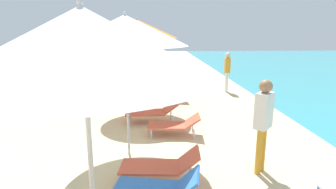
{
  "coord_description": "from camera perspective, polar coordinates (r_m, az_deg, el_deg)",
  "views": [
    {
      "loc": [
        0.13,
        3.89,
        2.59
      ],
      "look_at": [
        0.42,
        9.79,
        1.23
      ],
      "focal_mm": 29.76,
      "sensor_mm": 36.0,
      "label": 1
    }
  ],
  "objects": [
    {
      "name": "umbrella_third",
      "position": [
        2.6,
        -17.08,
        10.0
      ],
      "size": [
        2.4,
        2.4,
        2.86
      ],
      "color": "silver",
      "rests_on": "ground"
    },
    {
      "name": "lounger_third_shoreside",
      "position": [
        4.34,
        -2.04,
        -18.55
      ],
      "size": [
        1.36,
        0.8,
        0.6
      ],
      "rotation": [
        0.0,
        0.0,
        2.95
      ],
      "color": "blue",
      "rests_on": "ground"
    },
    {
      "name": "umbrella_fourth",
      "position": [
        5.63,
        -8.78,
        12.84
      ],
      "size": [
        2.49,
        2.49,
        2.95
      ],
      "color": "silver",
      "rests_on": "ground"
    },
    {
      "name": "lounger_fourth_shoreside",
      "position": [
        7.04,
        1.35,
        -6.08
      ],
      "size": [
        1.34,
        0.67,
        0.52
      ],
      "rotation": [
        0.0,
        0.0,
        3.08
      ],
      "color": "#D8593F",
      "rests_on": "ground"
    },
    {
      "name": "lounger_fourth_inland",
      "position": [
        4.92,
        -1.38,
        -14.27
      ],
      "size": [
        1.4,
        0.67,
        0.61
      ],
      "rotation": [
        0.0,
        0.0,
        3.06
      ],
      "color": "#D8593F",
      "rests_on": "ground"
    },
    {
      "name": "umbrella_fifth",
      "position": [
        8.82,
        -6.35,
        13.21
      ],
      "size": [
        2.49,
        2.49,
        2.98
      ],
      "color": "silver",
      "rests_on": "ground"
    },
    {
      "name": "lounger_fifth_shoreside",
      "position": [
        10.29,
        -0.07,
        0.08
      ],
      "size": [
        1.48,
        0.77,
        0.54
      ],
      "rotation": [
        0.0,
        0.0,
        3.25
      ],
      "color": "#D8593F",
      "rests_on": "ground"
    },
    {
      "name": "lounger_fifth_inland",
      "position": [
        7.99,
        -3.19,
        -3.42
      ],
      "size": [
        1.51,
        0.7,
        0.6
      ],
      "rotation": [
        0.0,
        0.0,
        3.17
      ],
      "color": "#D8593F",
      "rests_on": "ground"
    },
    {
      "name": "umbrella_farthest",
      "position": [
        12.33,
        -3.81,
        11.74
      ],
      "size": [
        1.9,
        1.9,
        2.58
      ],
      "color": "#4C4C51",
      "rests_on": "ground"
    },
    {
      "name": "lounger_farthest_shoreside",
      "position": [
        13.52,
        -0.74,
        3.25
      ],
      "size": [
        1.32,
        0.68,
        0.61
      ],
      "rotation": [
        0.0,
        0.0,
        3.05
      ],
      "color": "#D8593F",
      "rests_on": "ground"
    },
    {
      "name": "lounger_farthest_inland",
      "position": [
        11.43,
        1.22,
        1.51
      ],
      "size": [
        1.5,
        0.68,
        0.59
      ],
      "rotation": [
        0.0,
        0.0,
        3.22
      ],
      "color": "#D8593F",
      "rests_on": "ground"
    },
    {
      "name": "person_walking_near",
      "position": [
        12.14,
        12.04,
        5.3
      ],
      "size": [
        0.26,
        0.38,
        1.69
      ],
      "rotation": [
        0.0,
        0.0,
        3.02
      ],
      "color": "silver",
      "rests_on": "ground"
    },
    {
      "name": "person_walking_far",
      "position": [
        5.29,
        18.94,
        -4.38
      ],
      "size": [
        0.41,
        0.41,
        1.75
      ],
      "rotation": [
        0.0,
        0.0,
        2.38
      ],
      "color": "orange",
      "rests_on": "ground"
    }
  ]
}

